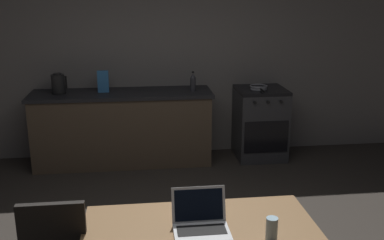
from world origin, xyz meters
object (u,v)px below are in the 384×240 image
(bottle, at_px, (193,82))
(cereal_box, at_px, (103,82))
(electric_kettle, at_px, (58,84))
(frying_pan, at_px, (259,87))
(stove_oven, at_px, (260,123))
(drinking_glass, at_px, (272,229))
(laptop, at_px, (201,223))

(bottle, distance_m, cereal_box, 1.07)
(electric_kettle, height_order, bottle, electric_kettle)
(frying_pan, bearing_deg, electric_kettle, 179.28)
(bottle, bearing_deg, electric_kettle, 178.19)
(stove_oven, xyz_separation_m, cereal_box, (-1.93, 0.02, 0.57))
(frying_pan, bearing_deg, stove_oven, 33.10)
(stove_oven, height_order, drinking_glass, stove_oven)
(stove_oven, height_order, bottle, bottle)
(stove_oven, distance_m, frying_pan, 0.47)
(stove_oven, distance_m, electric_kettle, 2.51)
(stove_oven, bearing_deg, frying_pan, -146.90)
(stove_oven, bearing_deg, cereal_box, 179.33)
(cereal_box, bearing_deg, bottle, -3.76)
(bottle, height_order, drinking_glass, bottle)
(frying_pan, bearing_deg, drinking_glass, -103.75)
(laptop, height_order, cereal_box, cereal_box)
(electric_kettle, xyz_separation_m, drinking_glass, (1.64, -3.16, -0.23))
(bottle, height_order, frying_pan, bottle)
(laptop, xyz_separation_m, cereal_box, (-0.75, 3.02, 0.26))
(electric_kettle, relative_size, cereal_box, 0.95)
(laptop, distance_m, electric_kettle, 3.27)
(electric_kettle, xyz_separation_m, cereal_box, (0.52, 0.02, 0.01))
(cereal_box, bearing_deg, laptop, -76.14)
(stove_oven, bearing_deg, laptop, -111.49)
(stove_oven, xyz_separation_m, electric_kettle, (-2.45, 0.00, 0.56))
(frying_pan, xyz_separation_m, drinking_glass, (-0.77, -3.13, -0.13))
(stove_oven, relative_size, bottle, 3.70)
(bottle, bearing_deg, cereal_box, 176.24)
(electric_kettle, relative_size, frying_pan, 0.62)
(laptop, bearing_deg, drinking_glass, -12.78)
(frying_pan, height_order, drinking_glass, frying_pan)
(laptop, xyz_separation_m, electric_kettle, (-1.26, 3.00, 0.25))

